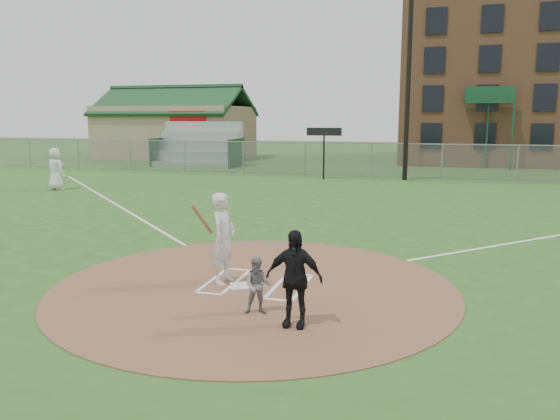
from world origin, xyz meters
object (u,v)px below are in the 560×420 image
(umpire, at_px, (294,278))
(ondeck_player, at_px, (55,169))
(home_plate, at_px, (242,286))
(batter_at_plate, at_px, (223,238))
(catcher, at_px, (258,286))

(umpire, height_order, ondeck_player, ondeck_player)
(home_plate, bearing_deg, ondeck_player, 138.76)
(home_plate, height_order, batter_at_plate, batter_at_plate)
(catcher, xyz_separation_m, umpire, (0.76, -0.39, 0.31))
(umpire, bearing_deg, ondeck_player, 137.52)
(umpire, bearing_deg, batter_at_plate, 135.67)
(home_plate, distance_m, catcher, 1.70)
(ondeck_player, bearing_deg, batter_at_plate, 156.63)
(catcher, relative_size, ondeck_player, 0.51)
(batter_at_plate, bearing_deg, umpire, -43.97)
(catcher, distance_m, batter_at_plate, 2.08)
(umpire, height_order, batter_at_plate, batter_at_plate)
(umpire, distance_m, ondeck_player, 20.91)
(catcher, distance_m, umpire, 0.91)
(catcher, xyz_separation_m, ondeck_player, (-14.75, 13.63, 0.48))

